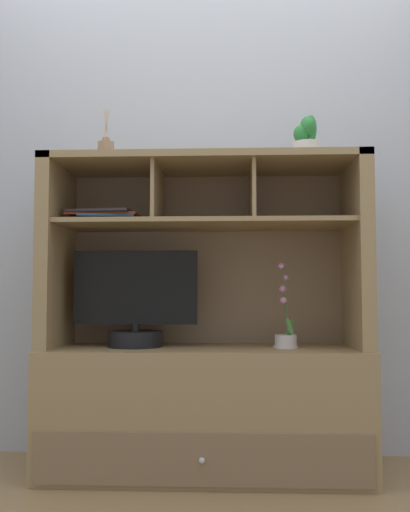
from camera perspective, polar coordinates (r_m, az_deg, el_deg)
The scene contains 8 objects.
floor_plane at distance 2.71m, azimuth 0.00°, elevation -20.28°, with size 6.00×6.00×0.02m, color olive.
back_wall at distance 2.96m, azimuth 0.25°, elevation 8.73°, with size 6.00×0.02×2.80m, color #AAB0BC.
media_console at distance 2.63m, azimuth 0.01°, elevation -11.16°, with size 1.39×0.55×1.36m.
tv_monitor at distance 2.63m, azimuth -6.71°, elevation -5.03°, with size 0.55×0.24×0.42m.
potted_orchid at distance 2.59m, azimuth 7.79°, elevation -7.39°, with size 0.11×0.11×0.37m.
magazine_stack_left at distance 2.72m, azimuth -9.56°, elevation 3.67°, with size 0.31×0.32×0.05m.
diffuser_bottle at distance 2.75m, azimuth -9.55°, elevation 9.91°, with size 0.07×0.07×0.25m.
potted_succulent at distance 2.68m, azimuth 9.81°, elevation 11.01°, with size 0.14×0.14×0.20m.
Camera 1 is at (0.11, -2.60, 0.77)m, focal length 41.45 mm.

